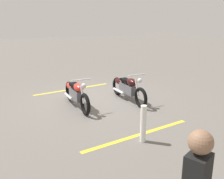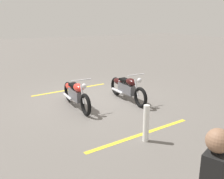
{
  "view_description": "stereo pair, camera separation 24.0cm",
  "coord_description": "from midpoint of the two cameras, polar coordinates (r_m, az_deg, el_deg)",
  "views": [
    {
      "loc": [
        7.76,
        -3.56,
        2.77
      ],
      "look_at": [
        1.18,
        0.0,
        0.65
      ],
      "focal_mm": 40.41,
      "sensor_mm": 36.0,
      "label": 1
    },
    {
      "loc": [
        7.64,
        -3.77,
        2.77
      ],
      "look_at": [
        1.18,
        0.0,
        0.65
      ],
      "focal_mm": 40.41,
      "sensor_mm": 36.0,
      "label": 2
    }
  ],
  "objects": [
    {
      "name": "parking_stripe_mid",
      "position": [
        6.36,
        7.25,
        -10.12
      ],
      "size": [
        0.38,
        3.2,
        0.01
      ],
      "primitive_type": "cube",
      "rotation": [
        0.0,
        0.0,
        1.65
      ],
      "color": "yellow",
      "rests_on": "ground"
    },
    {
      "name": "motorcycle_bright_foreground",
      "position": [
        8.14,
        -7.34,
        -0.79
      ],
      "size": [
        2.23,
        0.62,
        1.04
      ],
      "rotation": [
        0.0,
        0.0,
        -0.04
      ],
      "color": "black",
      "rests_on": "ground"
    },
    {
      "name": "ground_plane",
      "position": [
        8.97,
        -2.82,
        -2.19
      ],
      "size": [
        60.0,
        60.0,
        0.0
      ],
      "primitive_type": "plane",
      "color": "#66605B"
    },
    {
      "name": "parking_stripe_near",
      "position": [
        10.3,
        -8.23,
        0.08
      ],
      "size": [
        0.38,
        3.2,
        0.01
      ],
      "primitive_type": "cube",
      "rotation": [
        0.0,
        0.0,
        1.65
      ],
      "color": "yellow",
      "rests_on": "ground"
    },
    {
      "name": "motorcycle_dark_foreground",
      "position": [
        8.72,
        4.29,
        0.43
      ],
      "size": [
        2.23,
        0.62,
        1.04
      ],
      "rotation": [
        0.0,
        0.0,
        -0.02
      ],
      "color": "black",
      "rests_on": "ground"
    },
    {
      "name": "bollard_post",
      "position": [
        5.88,
        8.26,
        -7.69
      ],
      "size": [
        0.14,
        0.14,
        0.88
      ],
      "primitive_type": "cylinder",
      "color": "white",
      "rests_on": "ground"
    }
  ]
}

